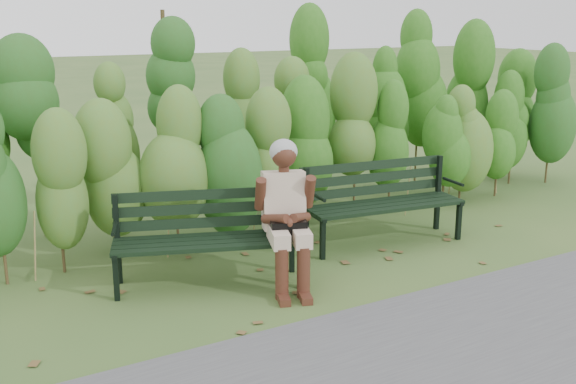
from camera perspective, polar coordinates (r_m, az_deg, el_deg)
ground at (r=6.73m, az=1.50°, el=-6.84°), size 80.00×80.00×0.00m
footpath at (r=5.17m, az=14.80°, el=-14.31°), size 60.00×2.50×0.01m
hedge_band at (r=8.00m, az=-5.46°, el=5.89°), size 11.04×1.67×2.42m
leaf_litter at (r=6.38m, az=2.31°, el=-8.08°), size 5.41×2.29×0.01m
bench_left at (r=6.39m, az=-6.86°, el=-3.26°), size 1.83×1.12×0.87m
bench_right at (r=7.58m, az=7.82°, el=-0.32°), size 1.85×0.81×0.89m
seated_woman at (r=6.22m, az=-0.16°, el=-1.26°), size 0.64×0.89×1.37m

